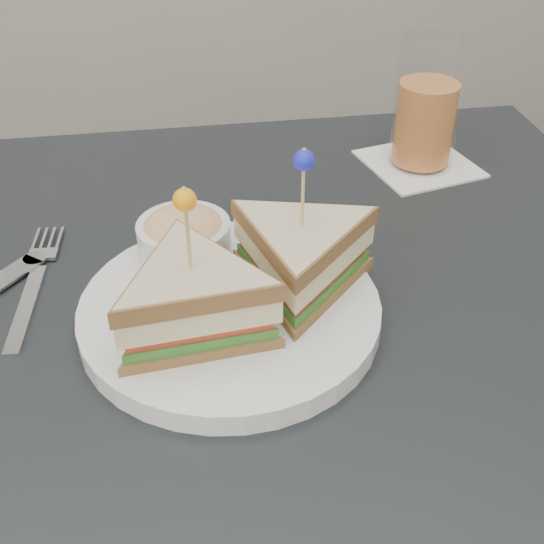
{
  "coord_description": "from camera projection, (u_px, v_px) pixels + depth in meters",
  "views": [
    {
      "loc": [
        -0.06,
        -0.41,
        1.11
      ],
      "look_at": [
        0.01,
        0.01,
        0.8
      ],
      "focal_mm": 45.0,
      "sensor_mm": 36.0,
      "label": 1
    }
  ],
  "objects": [
    {
      "name": "drink_set",
      "position": [
        426.0,
        112.0,
        0.74
      ],
      "size": [
        0.14,
        0.14,
        0.14
      ],
      "rotation": [
        0.0,
        0.0,
        0.23
      ],
      "color": "white",
      "rests_on": "table"
    },
    {
      "name": "table",
      "position": [
        262.0,
        396.0,
        0.59
      ],
      "size": [
        0.8,
        0.8,
        0.75
      ],
      "color": "black",
      "rests_on": "ground"
    },
    {
      "name": "plate_meal",
      "position": [
        238.0,
        280.0,
        0.54
      ],
      "size": [
        0.32,
        0.32,
        0.14
      ],
      "rotation": [
        0.0,
        0.0,
        -0.43
      ],
      "color": "white",
      "rests_on": "table"
    },
    {
      "name": "cutlery_fork",
      "position": [
        36.0,
        278.0,
        0.6
      ],
      "size": [
        0.03,
        0.18,
        0.01
      ],
      "rotation": [
        0.0,
        0.0,
        -0.08
      ],
      "color": "silver",
      "rests_on": "table"
    }
  ]
}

